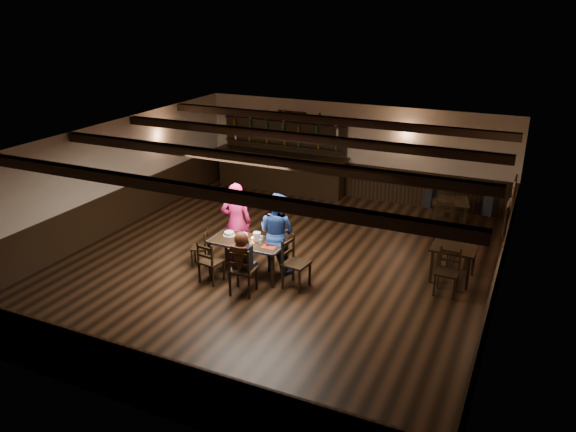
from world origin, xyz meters
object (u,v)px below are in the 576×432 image
at_px(chair_near_right, 241,268).
at_px(man_blue, 277,232).
at_px(bar_counter, 282,166).
at_px(chair_near_left, 208,259).
at_px(woman_pink, 236,222).
at_px(dining_table, 248,244).
at_px(cake, 229,234).

bearing_deg(chair_near_right, man_blue, 84.11).
height_order(man_blue, bar_counter, bar_counter).
relative_size(chair_near_left, bar_counter, 0.22).
bearing_deg(man_blue, woman_pink, 6.29).
relative_size(dining_table, woman_pink, 0.89).
relative_size(chair_near_left, cake, 3.50).
height_order(chair_near_right, bar_counter, bar_counter).
relative_size(dining_table, man_blue, 0.92).
xyz_separation_m(chair_near_left, cake, (0.03, 0.78, 0.26)).
height_order(dining_table, man_blue, man_blue).
height_order(chair_near_left, cake, chair_near_left).
bearing_deg(bar_counter, woman_pink, -75.93).
bearing_deg(bar_counter, cake, -76.28).
height_order(chair_near_left, man_blue, man_blue).
bearing_deg(man_blue, dining_table, 56.39).
xyz_separation_m(dining_table, chair_near_left, (-0.53, -0.69, -0.15)).
distance_m(chair_near_left, bar_counter, 6.21).
height_order(dining_table, woman_pink, woman_pink).
bearing_deg(woman_pink, man_blue, 151.99).
xyz_separation_m(woman_pink, man_blue, (1.02, -0.08, -0.03)).
bearing_deg(chair_near_left, chair_near_right, -10.68).
height_order(woman_pink, man_blue, woman_pink).
relative_size(dining_table, bar_counter, 0.38).
bearing_deg(dining_table, woman_pink, 137.08).
bearing_deg(cake, chair_near_right, -49.35).
distance_m(chair_near_left, woman_pink, 1.28).
height_order(cake, bar_counter, bar_counter).
relative_size(chair_near_left, woman_pink, 0.51).
bearing_deg(man_blue, chair_near_right, 95.10).
relative_size(man_blue, bar_counter, 0.42).
xyz_separation_m(dining_table, chair_near_right, (0.31, -0.85, -0.09)).
bearing_deg(chair_near_left, dining_table, 52.56).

